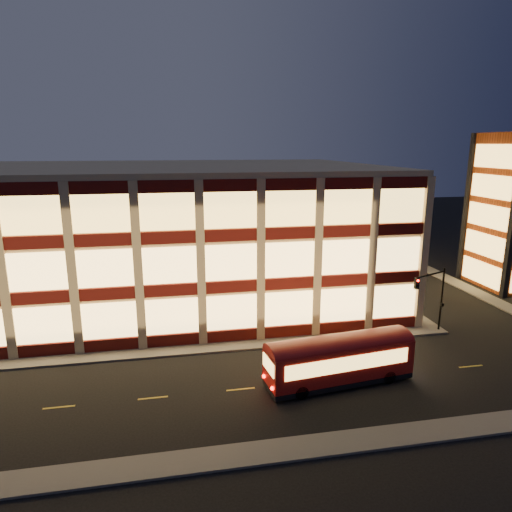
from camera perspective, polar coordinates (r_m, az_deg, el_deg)
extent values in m
plane|color=black|center=(38.27, -9.45, -12.25)|extent=(200.00, 200.00, 0.00)
cube|color=#514F4C|center=(39.23, -13.97, -11.69)|extent=(54.00, 2.00, 0.15)
cube|color=#514F4C|center=(58.88, 13.03, -2.96)|extent=(2.00, 30.00, 0.15)
cube|color=#514F4C|center=(64.04, 22.09, -2.28)|extent=(2.00, 30.00, 0.15)
cube|color=#514F4C|center=(27.12, -8.58, -24.13)|extent=(100.00, 2.00, 0.15)
cube|color=tan|center=(52.41, -13.56, 2.76)|extent=(50.00, 30.00, 14.00)
cube|color=tan|center=(51.57, -14.02, 10.69)|extent=(50.40, 30.40, 0.50)
cube|color=#470C0A|center=(39.79, -13.95, -10.40)|extent=(50.10, 0.25, 1.00)
cube|color=#FFC86B|center=(39.01, -14.13, -7.57)|extent=(49.00, 0.20, 3.00)
cube|color=#470C0A|center=(58.38, 12.27, -2.47)|extent=(0.25, 30.10, 1.00)
cube|color=#FFC86B|center=(57.83, 12.36, -0.48)|extent=(0.20, 29.00, 3.00)
cube|color=#470C0A|center=(38.23, -14.33, -4.36)|extent=(50.10, 0.25, 1.00)
cube|color=#FFC86B|center=(37.66, -14.52, -1.31)|extent=(49.00, 0.20, 3.00)
cube|color=#470C0A|center=(57.32, 12.49, 1.75)|extent=(0.25, 30.10, 1.00)
cube|color=#FFC86B|center=(56.93, 12.58, 3.82)|extent=(0.20, 29.00, 3.00)
cube|color=#470C0A|center=(37.13, -14.73, 2.11)|extent=(50.10, 0.25, 1.00)
cube|color=#FFC86B|center=(36.80, -14.93, 5.32)|extent=(49.00, 0.20, 3.00)
cube|color=#470C0A|center=(56.60, 12.72, 6.11)|extent=(0.25, 30.10, 1.00)
cube|color=#FFC86B|center=(56.36, 12.82, 8.23)|extent=(0.20, 29.00, 3.00)
cube|color=black|center=(62.64, 24.86, 5.48)|extent=(0.60, 0.60, 18.00)
cube|color=#FFC459|center=(60.77, 26.27, -1.84)|extent=(0.16, 6.60, 2.60)
cube|color=#FFC459|center=(60.03, 26.62, 1.29)|extent=(0.16, 6.60, 2.60)
cube|color=#FFC459|center=(59.47, 26.97, 4.48)|extent=(0.16, 6.60, 2.60)
cube|color=#FFC459|center=(59.11, 27.33, 7.73)|extent=(0.16, 6.60, 2.60)
cube|color=#FFC459|center=(58.94, 27.69, 11.01)|extent=(0.16, 6.60, 2.60)
cylinder|color=black|center=(44.69, 22.16, -5.09)|extent=(0.18, 0.18, 6.00)
cylinder|color=black|center=(42.41, 21.04, -2.16)|extent=(3.56, 1.63, 0.14)
cube|color=black|center=(41.04, 19.44, -3.26)|extent=(0.32, 0.32, 0.95)
sphere|color=#FF0C05|center=(40.81, 19.60, -2.93)|extent=(0.20, 0.20, 0.20)
cube|color=black|center=(44.66, 22.25, -5.66)|extent=(0.25, 0.18, 0.28)
cube|color=#900A07|center=(33.72, 10.36, -12.62)|extent=(10.88, 3.95, 2.45)
cube|color=black|center=(34.38, 10.25, -14.76)|extent=(10.88, 3.95, 0.37)
cylinder|color=black|center=(32.08, 5.68, -16.61)|extent=(0.99, 0.43, 0.96)
cylinder|color=black|center=(33.95, 4.05, -14.74)|extent=(0.99, 0.43, 0.96)
cylinder|color=black|center=(35.07, 16.25, -14.31)|extent=(0.99, 0.43, 0.96)
cylinder|color=black|center=(36.79, 14.18, -12.78)|extent=(0.99, 0.43, 0.96)
cube|color=#FFC459|center=(32.53, 11.53, -13.09)|extent=(9.29, 1.22, 1.06)
cube|color=#FFC459|center=(34.66, 9.30, -11.23)|extent=(9.29, 1.22, 1.06)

